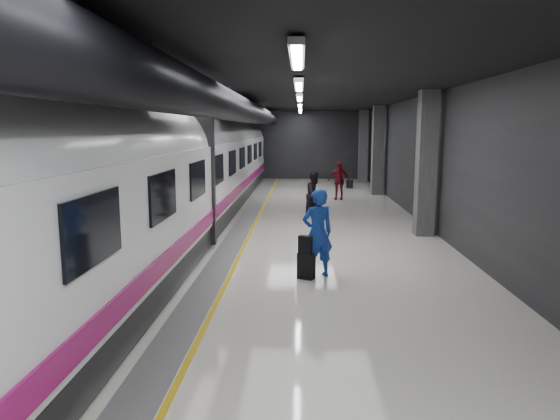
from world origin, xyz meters
TOP-DOWN VIEW (x-y plane):
  - ground at (0.00, 0.00)m, footprint 40.00×40.00m
  - platform_hall at (-0.29, 0.96)m, footprint 10.02×40.02m
  - train at (-3.25, -0.00)m, footprint 3.05×38.00m
  - traveler_main at (1.05, -2.66)m, footprint 0.86×0.72m
  - suitcase_main at (0.80, -2.85)m, footprint 0.43×0.36m
  - shoulder_bag at (0.77, -2.86)m, footprint 0.33×0.26m
  - traveler_far_a at (1.19, 5.01)m, footprint 1.08×1.08m
  - traveler_far_b at (2.46, 10.00)m, footprint 1.13×0.67m
  - suitcase_far at (3.43, 14.58)m, footprint 0.37×0.31m

SIDE VIEW (x-z plane):
  - ground at x=0.00m, z-range 0.00..0.00m
  - suitcase_far at x=3.43m, z-range 0.00..0.47m
  - suitcase_main at x=0.80m, z-range 0.00..0.59m
  - shoulder_bag at x=0.77m, z-range 0.59..0.98m
  - traveler_far_a at x=1.19m, z-range 0.00..1.77m
  - traveler_far_b at x=2.46m, z-range 0.00..1.80m
  - traveler_main at x=1.05m, z-range 0.00..2.02m
  - train at x=-3.25m, z-range 0.04..4.09m
  - platform_hall at x=-0.29m, z-range 1.28..5.79m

